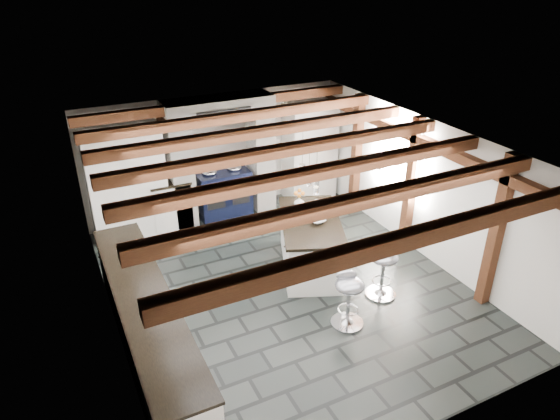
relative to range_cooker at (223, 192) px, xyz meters
name	(u,v)px	position (x,y,z in m)	size (l,w,h in m)	color
ground	(286,285)	(0.00, -2.68, -0.47)	(6.00, 6.00, 0.00)	black
room_shell	(213,195)	(-0.61, -1.26, 0.60)	(6.00, 6.03, 6.00)	white
range_cooker	(223,192)	(0.00, 0.00, 0.00)	(1.00, 0.63, 0.99)	black
kitchen_island	(310,243)	(0.60, -2.36, -0.03)	(1.50, 1.95, 1.15)	white
bar_stool_near	(383,265)	(1.16, -3.50, 0.06)	(0.53, 0.53, 0.84)	silver
bar_stool_far	(349,293)	(0.36, -3.84, 0.05)	(0.52, 0.52, 0.83)	silver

